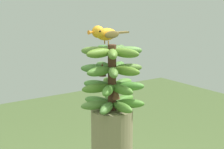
{
  "coord_description": "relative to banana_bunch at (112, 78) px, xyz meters",
  "views": [
    {
      "loc": [
        -1.34,
        0.94,
        1.59
      ],
      "look_at": [
        0.0,
        0.0,
        1.24
      ],
      "focal_mm": 59.77,
      "sensor_mm": 36.0,
      "label": 1
    }
  ],
  "objects": [
    {
      "name": "banana_bunch",
      "position": [
        0.0,
        0.0,
        0.0
      ],
      "size": [
        0.29,
        0.3,
        0.3
      ],
      "color": "#4C2D1E",
      "rests_on": "banana_tree"
    },
    {
      "name": "perched_bird",
      "position": [
        0.03,
        0.02,
        0.2
      ],
      "size": [
        0.06,
        0.22,
        0.09
      ],
      "color": "#C68933",
      "rests_on": "banana_bunch"
    }
  ]
}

